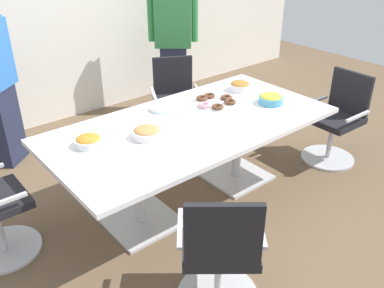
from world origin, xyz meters
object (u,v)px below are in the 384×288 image
object	(u,v)px
person_standing_1	(173,40)
conference_table	(192,136)
office_chair_3	(176,105)
plate_stack	(162,108)
snack_bowl_cookies	(147,132)
snack_bowl_chips_orange	(88,141)
office_chair_2	(336,123)
office_chair_1	(220,256)
snack_bowl_pretzels	(240,86)
snack_bowl_chips_yellow	(271,99)
donut_platter	(215,102)

from	to	relation	value
person_standing_1	conference_table	bearing A→B (deg)	97.89
office_chair_3	plate_stack	size ratio (longest dim) A/B	4.12
snack_bowl_cookies	snack_bowl_chips_orange	bearing A→B (deg)	158.16
office_chair_2	person_standing_1	world-z (taller)	person_standing_1
office_chair_2	person_standing_1	size ratio (longest dim) A/B	0.52
office_chair_1	office_chair_3	bearing A→B (deg)	98.15
office_chair_2	snack_bowl_pretzels	size ratio (longest dim) A/B	4.36
snack_bowl_chips_orange	snack_bowl_chips_yellow	size ratio (longest dim) A/B	0.92
donut_platter	snack_bowl_pretzels	bearing A→B (deg)	12.08
office_chair_3	snack_bowl_chips_yellow	bearing A→B (deg)	127.25
office_chair_1	donut_platter	bearing A→B (deg)	88.28
office_chair_3	snack_bowl_cookies	world-z (taller)	office_chair_3
person_standing_1	snack_bowl_chips_orange	bearing A→B (deg)	78.90
snack_bowl_chips_orange	donut_platter	world-z (taller)	snack_bowl_chips_orange
snack_bowl_pretzels	plate_stack	distance (m)	0.87
person_standing_1	snack_bowl_chips_orange	size ratio (longest dim) A/B	8.59
office_chair_1	snack_bowl_pretzels	bearing A→B (deg)	80.86
snack_bowl_chips_orange	plate_stack	xyz separation A→B (m)	(0.81, 0.19, -0.03)
office_chair_3	donut_platter	world-z (taller)	office_chair_3
office_chair_1	snack_bowl_cookies	distance (m)	1.12
conference_table	office_chair_3	size ratio (longest dim) A/B	2.64
snack_bowl_chips_yellow	donut_platter	xyz separation A→B (m)	(-0.39, 0.32, -0.03)
conference_table	donut_platter	xyz separation A→B (m)	(0.42, 0.18, 0.14)
plate_stack	office_chair_3	bearing A→B (deg)	45.51
office_chair_2	plate_stack	distance (m)	1.83
snack_bowl_chips_yellow	donut_platter	distance (m)	0.51
conference_table	donut_platter	world-z (taller)	donut_platter
snack_bowl_pretzels	snack_bowl_chips_yellow	distance (m)	0.41
office_chair_1	person_standing_1	bearing A→B (deg)	96.79
office_chair_2	snack_bowl_cookies	xyz separation A→B (m)	(-2.03, 0.39, 0.39)
snack_bowl_cookies	plate_stack	xyz separation A→B (m)	(0.40, 0.35, -0.03)
conference_table	donut_platter	size ratio (longest dim) A/B	6.32
office_chair_2	office_chair_3	size ratio (longest dim) A/B	1.00
snack_bowl_pretzels	snack_bowl_chips_yellow	xyz separation A→B (m)	(-0.01, -0.41, -0.00)
office_chair_1	conference_table	bearing A→B (deg)	97.88
office_chair_3	snack_bowl_chips_yellow	size ratio (longest dim) A/B	4.07
office_chair_2	snack_bowl_cookies	size ratio (longest dim) A/B	4.01
office_chair_1	snack_bowl_pretzels	size ratio (longest dim) A/B	4.36
office_chair_3	snack_bowl_pretzels	xyz separation A→B (m)	(0.21, -0.76, 0.39)
person_standing_1	snack_bowl_chips_orange	distance (m)	2.48
office_chair_2	snack_bowl_cookies	bearing A→B (deg)	80.80
snack_bowl_cookies	conference_table	bearing A→B (deg)	-2.17
conference_table	office_chair_3	distance (m)	1.22
conference_table	person_standing_1	size ratio (longest dim) A/B	1.36
snack_bowl_cookies	snack_bowl_chips_yellow	size ratio (longest dim) A/B	1.01
office_chair_2	person_standing_1	distance (m)	2.20
plate_stack	office_chair_2	bearing A→B (deg)	-24.57
office_chair_1	donut_platter	world-z (taller)	office_chair_1
person_standing_1	plate_stack	distance (m)	1.76
office_chair_1	snack_bowl_pretzels	xyz separation A→B (m)	(1.45, 1.29, 0.39)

